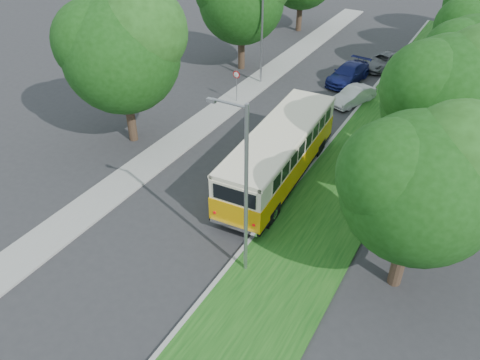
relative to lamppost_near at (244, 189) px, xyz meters
The scene contains 13 objects.
ground 6.56m from the lamppost_near, 149.28° to the left, with size 120.00×120.00×0.00m, color #2B2B2D.
curb 8.66m from the lamppost_near, 94.62° to the left, with size 0.20×70.00×0.15m, color gray.
grass_verge 8.82m from the lamppost_near, 76.91° to the left, with size 4.50×70.00×0.13m, color #134512.
sidewalk 12.49m from the lamppost_near, 140.22° to the left, with size 2.20×70.00×0.12m, color gray.
treeline 20.58m from the lamppost_near, 92.96° to the left, with size 24.27×41.91×9.46m.
lamppost_near is the anchor object (origin of this frame).
lamppost_far 20.53m from the lamppost_near, 115.71° to the left, with size 1.71×0.16×7.50m.
warning_sign 17.10m from the lamppost_near, 121.02° to the left, with size 0.56×0.10×2.50m.
vintage_bus 7.66m from the lamppost_near, 103.71° to the left, with size 2.78×10.81×3.21m, color #DC9B06, non-canonical shape.
car_silver 12.03m from the lamppost_near, 103.71° to the left, with size 1.70×4.22×1.44m, color #B3B4B9.
car_white 18.86m from the lamppost_near, 93.74° to the left, with size 1.32×3.80×1.25m, color silver.
car_blue 22.59m from the lamppost_near, 97.37° to the left, with size 2.00×4.92×1.43m, color navy.
car_grey 26.69m from the lamppost_near, 92.62° to the left, with size 2.09×4.52×1.26m, color #595C60.
Camera 1 is at (11.31, -15.30, 14.99)m, focal length 35.00 mm.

